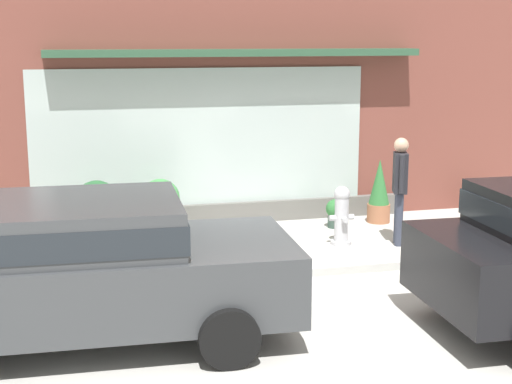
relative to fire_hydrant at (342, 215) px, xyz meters
The scene contains 11 objects.
ground_plane 1.78m from the fire_hydrant, 137.57° to the right, with size 60.00×60.00×0.00m, color #B2AFA8.
curb_strip 1.90m from the fire_hydrant, 133.01° to the right, with size 14.00×0.24×0.12m, color #B2B2AD.
storefront 3.20m from the fire_hydrant, 122.16° to the left, with size 14.00×0.81×5.30m.
fire_hydrant is the anchor object (origin of this frame).
pedestrian_with_handbag 1.04m from the fire_hydrant, 12.28° to the right, with size 0.35×0.66×1.69m.
parked_car_dark_gray 5.05m from the fire_hydrant, 143.91° to the right, with size 4.50×2.21×1.56m.
potted_plant_corner_tall 3.40m from the fire_hydrant, 23.58° to the left, with size 0.37×0.37×0.53m.
potted_plant_by_entrance 2.91m from the fire_hydrant, 158.14° to the left, with size 0.64×0.64×0.97m.
potted_plant_near_hydrant 1.67m from the fire_hydrant, 46.45° to the left, with size 0.40×0.40×1.13m.
potted_plant_doorstep 1.09m from the fire_hydrant, 74.97° to the left, with size 0.33×0.33×0.49m.
potted_plant_low_front 3.84m from the fire_hydrant, 165.13° to the left, with size 0.72×0.72×1.01m.
Camera 1 is at (-2.83, -9.59, 3.21)m, focal length 52.71 mm.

